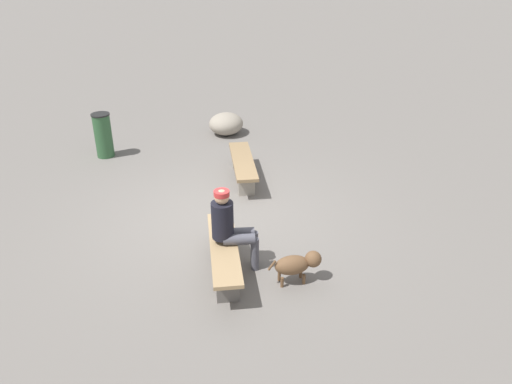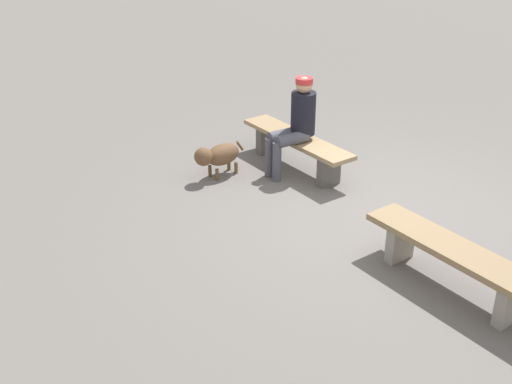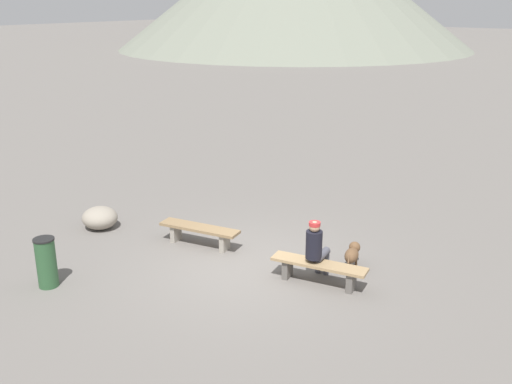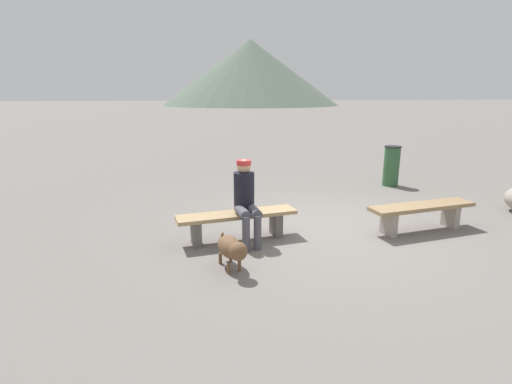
{
  "view_description": "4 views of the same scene",
  "coord_description": "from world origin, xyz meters",
  "px_view_note": "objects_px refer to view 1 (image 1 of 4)",
  "views": [
    {
      "loc": [
        7.17,
        0.92,
        4.18
      ],
      "look_at": [
        0.08,
        0.63,
        0.54
      ],
      "focal_mm": 34.71,
      "sensor_mm": 36.0,
      "label": 1
    },
    {
      "loc": [
        -4.97,
        3.99,
        3.35
      ],
      "look_at": [
        -0.07,
        1.58,
        0.64
      ],
      "focal_mm": 44.29,
      "sensor_mm": 36.0,
      "label": 2
    },
    {
      "loc": [
        6.15,
        -8.36,
        5.05
      ],
      "look_at": [
        -1.19,
        2.02,
        0.8
      ],
      "focal_mm": 40.62,
      "sensor_mm": 36.0,
      "label": 3
    },
    {
      "loc": [
        2.11,
        5.77,
        2.17
      ],
      "look_at": [
        1.04,
        -0.78,
        0.47
      ],
      "focal_mm": 27.4,
      "sensor_mm": 36.0,
      "label": 4
    }
  ],
  "objects_px": {
    "dog": "(297,264)",
    "boulder": "(226,124)",
    "seated_person": "(230,225)",
    "bench_left": "(243,165)",
    "bench_right": "(224,253)",
    "trash_bin": "(103,135)"
  },
  "relations": [
    {
      "from": "bench_left",
      "to": "bench_right",
      "type": "relative_size",
      "value": 1.0
    },
    {
      "from": "trash_bin",
      "to": "boulder",
      "type": "bearing_deg",
      "value": 120.72
    },
    {
      "from": "trash_bin",
      "to": "dog",
      "type": "bearing_deg",
      "value": 43.22
    },
    {
      "from": "dog",
      "to": "boulder",
      "type": "distance_m",
      "value": 5.88
    },
    {
      "from": "bench_left",
      "to": "seated_person",
      "type": "height_order",
      "value": "seated_person"
    },
    {
      "from": "seated_person",
      "to": "boulder",
      "type": "xyz_separation_m",
      "value": [
        -5.38,
        -0.58,
        -0.44
      ]
    },
    {
      "from": "seated_person",
      "to": "dog",
      "type": "xyz_separation_m",
      "value": [
        0.31,
        0.92,
        -0.4
      ]
    },
    {
      "from": "bench_right",
      "to": "seated_person",
      "type": "bearing_deg",
      "value": 135.05
    },
    {
      "from": "trash_bin",
      "to": "boulder",
      "type": "distance_m",
      "value": 2.88
    },
    {
      "from": "bench_left",
      "to": "boulder",
      "type": "distance_m",
      "value": 2.6
    },
    {
      "from": "boulder",
      "to": "dog",
      "type": "bearing_deg",
      "value": 14.81
    },
    {
      "from": "seated_person",
      "to": "boulder",
      "type": "distance_m",
      "value": 5.43
    },
    {
      "from": "bench_right",
      "to": "seated_person",
      "type": "relative_size",
      "value": 1.5
    },
    {
      "from": "dog",
      "to": "boulder",
      "type": "xyz_separation_m",
      "value": [
        -5.69,
        -1.5,
        -0.03
      ]
    },
    {
      "from": "bench_left",
      "to": "dog",
      "type": "xyz_separation_m",
      "value": [
        3.15,
        0.94,
        -0.04
      ]
    },
    {
      "from": "bench_right",
      "to": "trash_bin",
      "type": "xyz_separation_m",
      "value": [
        -4.03,
        -2.96,
        0.16
      ]
    },
    {
      "from": "bench_right",
      "to": "trash_bin",
      "type": "relative_size",
      "value": 1.94
    },
    {
      "from": "seated_person",
      "to": "bench_right",
      "type": "bearing_deg",
      "value": -41.66
    },
    {
      "from": "seated_person",
      "to": "dog",
      "type": "bearing_deg",
      "value": 65.15
    },
    {
      "from": "bench_right",
      "to": "trash_bin",
      "type": "distance_m",
      "value": 5.0
    },
    {
      "from": "bench_left",
      "to": "dog",
      "type": "bearing_deg",
      "value": 6.98
    },
    {
      "from": "seated_person",
      "to": "bench_left",
      "type": "bearing_deg",
      "value": 174.0
    }
  ]
}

